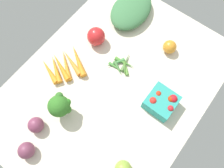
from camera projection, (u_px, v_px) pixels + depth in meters
tablecloth at (112, 86)px, 99.85cm from camera, size 104.00×76.00×2.00cm
bell_pepper_red at (96, 36)px, 102.84cm from camera, size 11.35×11.35×8.67cm
okra_pile at (122, 65)px, 101.50cm from camera, size 12.45×11.53×1.98cm
berry_basket at (162, 102)px, 92.59cm from camera, size 11.54×11.54×7.83cm
red_onion_near_basket at (26, 150)px, 86.06cm from camera, size 6.44×6.44×6.44cm
red_onion_center at (36, 125)px, 89.59cm from camera, size 6.36×6.36×6.36cm
broccoli_head at (60, 106)px, 87.86cm from camera, size 8.90×9.26×12.16cm
leafy_greens_clump at (131, 10)px, 109.30cm from camera, size 26.55×19.46×6.83cm
heirloom_tomato_orange at (170, 47)px, 102.35cm from camera, size 6.12×6.12×6.12cm
carrot_bunch at (65, 65)px, 100.95cm from camera, size 21.19×21.06×2.99cm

